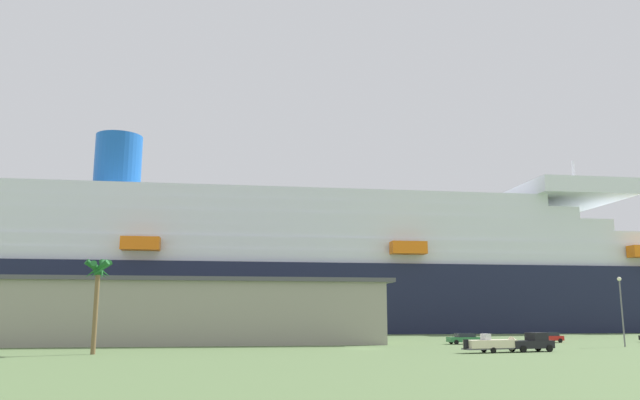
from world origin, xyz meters
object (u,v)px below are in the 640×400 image
Objects in this scene: pickup_truck at (532,343)px; parked_car_red_hatchback at (548,337)px; cruise_ship at (287,273)px; street_lamp at (621,302)px; parked_car_green_wagon at (464,338)px; parked_car_yellow_taxi at (121,338)px; small_boat_on_trailer at (495,344)px; palm_tree at (98,278)px.

pickup_truck reaches higher than parked_car_red_hatchback.
street_lamp is at bearing -66.56° from cruise_ship.
parked_car_red_hatchback is at bearing 5.72° from parked_car_green_wagon.
street_lamp is 71.23m from parked_car_yellow_taxi.
parked_car_green_wagon is at bearing 73.04° from small_boat_on_trailer.
parked_car_green_wagon is (6.00, 19.69, -0.13)m from small_boat_on_trailer.
parked_car_red_hatchback is at bearing 52.08° from pickup_truck.
street_lamp reaches higher than parked_car_red_hatchback.
small_boat_on_trailer is at bearing -83.88° from cruise_ship.
pickup_truck is at bearing -159.76° from street_lamp.
street_lamp is at bearing -80.08° from parked_car_red_hatchback.
parked_car_red_hatchback is (65.73, 13.30, -7.52)m from palm_tree.
cruise_ship is 60.88× the size of parked_car_green_wagon.
small_boat_on_trailer is 25.20m from street_lamp.
street_lamp reaches higher than parked_car_yellow_taxi.
parked_car_green_wagon is 15.22m from parked_car_red_hatchback.
parked_car_green_wagon and parked_car_red_hatchback have the same top height.
pickup_truck is 1.19× the size of parked_car_yellow_taxi.
cruise_ship reaches higher than parked_car_red_hatchback.
palm_tree is at bearing -168.56° from parked_car_red_hatchback.
cruise_ship is 69.09m from parked_car_red_hatchback.
cruise_ship reaches higher than pickup_truck.
pickup_truck is at bearing -32.75° from parked_car_yellow_taxi.
pickup_truck is 26.13m from parked_car_red_hatchback.
cruise_ship is 50.86× the size of pickup_truck.
cruise_ship is 60.75× the size of parked_car_yellow_taxi.
street_lamp is at bearing 20.24° from pickup_truck.
pickup_truck is (13.88, -81.43, -13.14)m from cruise_ship.
palm_tree is 68.19m from street_lamp.
palm_tree reaches higher than parked_car_green_wagon.
cruise_ship is 81.74m from street_lamp.
parked_car_green_wagon is at bearing -174.28° from parked_car_red_hatchback.
pickup_truck is at bearing -92.75° from parked_car_green_wagon.
street_lamp is 1.94× the size of parked_car_yellow_taxi.
cruise_ship is at bearing 96.12° from small_boat_on_trailer.
cruise_ship reaches higher than parked_car_green_wagon.
cruise_ship is 82.51m from palm_tree.
parked_car_yellow_taxi is at bearing 160.04° from street_lamp.
pickup_truck reaches higher than small_boat_on_trailer.
cruise_ship reaches higher than street_lamp.
parked_car_red_hatchback is at bearing 99.92° from street_lamp.
pickup_truck is 0.67× the size of small_boat_on_trailer.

